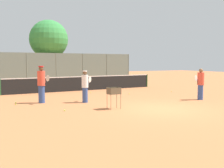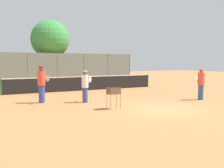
{
  "view_description": "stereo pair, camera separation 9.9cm",
  "coord_description": "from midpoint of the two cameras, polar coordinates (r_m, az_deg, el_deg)",
  "views": [
    {
      "loc": [
        -7.69,
        -9.14,
        2.14
      ],
      "look_at": [
        -1.14,
        2.56,
        1.0
      ],
      "focal_mm": 42.0,
      "sensor_mm": 36.0,
      "label": 1
    },
    {
      "loc": [
        -7.61,
        -9.19,
        2.14
      ],
      "look_at": [
        -1.14,
        2.56,
        1.0
      ],
      "focal_mm": 42.0,
      "sensor_mm": 36.0,
      "label": 2
    }
  ],
  "objects": [
    {
      "name": "tennis_ball_1",
      "position": [
        18.11,
        -4.8,
        -1.84
      ],
      "size": [
        0.07,
        0.07,
        0.07
      ],
      "primitive_type": "sphere",
      "color": "#D1E54C",
      "rests_on": "ground_plane"
    },
    {
      "name": "tree_1",
      "position": [
        33.62,
        -13.68,
        9.42
      ],
      "size": [
        4.71,
        4.71,
        7.26
      ],
      "color": "brown",
      "rests_on": "ground_plane"
    },
    {
      "name": "tennis_ball_4",
      "position": [
        11.66,
        -10.53,
        -5.64
      ],
      "size": [
        0.07,
        0.07,
        0.07
      ],
      "primitive_type": "sphere",
      "color": "#D1E54C",
      "rests_on": "ground_plane"
    },
    {
      "name": "ground_plane",
      "position": [
        12.13,
        10.47,
        -5.39
      ],
      "size": [
        80.0,
        80.0,
        0.0
      ],
      "primitive_type": "plane",
      "color": "#C67242"
    },
    {
      "name": "player_white_outfit",
      "position": [
        15.54,
        18.54,
        0.07
      ],
      "size": [
        0.91,
        0.39,
        1.77
      ],
      "rotation": [
        0.0,
        0.0,
        3.4
      ],
      "color": "#334C8C",
      "rests_on": "ground_plane"
    },
    {
      "name": "tennis_ball_3",
      "position": [
        17.42,
        3.61,
        -2.1
      ],
      "size": [
        0.07,
        0.07,
        0.07
      ],
      "primitive_type": "sphere",
      "color": "#D1E54C",
      "rests_on": "ground_plane"
    },
    {
      "name": "ball_cart",
      "position": [
        11.86,
        0.21,
        -1.87
      ],
      "size": [
        0.56,
        0.41,
        0.98
      ],
      "color": "brown",
      "rests_on": "ground_plane"
    },
    {
      "name": "back_fence",
      "position": [
        31.17,
        -15.08,
        3.67
      ],
      "size": [
        23.73,
        0.08,
        3.16
      ],
      "color": "slate",
      "rests_on": "ground_plane"
    },
    {
      "name": "player_yellow_shirt",
      "position": [
        14.06,
        -15.3,
        0.03
      ],
      "size": [
        0.47,
        0.93,
        1.93
      ],
      "rotation": [
        0.0,
        0.0,
        5.05
      ],
      "color": "#334C8C",
      "rests_on": "ground_plane"
    },
    {
      "name": "tennis_ball_6",
      "position": [
        14.51,
        -20.4,
        -3.8
      ],
      "size": [
        0.07,
        0.07,
        0.07
      ],
      "primitive_type": "sphere",
      "color": "#D1E54C",
      "rests_on": "ground_plane"
    },
    {
      "name": "tennis_net",
      "position": [
        19.63,
        -6.23,
        0.21
      ],
      "size": [
        11.73,
        0.1,
        1.07
      ],
      "color": "#26592D",
      "rests_on": "ground_plane"
    },
    {
      "name": "tennis_ball_2",
      "position": [
        13.92,
        -20.44,
        -4.15
      ],
      "size": [
        0.07,
        0.07,
        0.07
      ],
      "primitive_type": "sphere",
      "color": "#D1E54C",
      "rests_on": "ground_plane"
    },
    {
      "name": "tennis_ball_5",
      "position": [
        19.06,
        12.67,
        -1.61
      ],
      "size": [
        0.07,
        0.07,
        0.07
      ],
      "primitive_type": "sphere",
      "color": "#D1E54C",
      "rests_on": "ground_plane"
    },
    {
      "name": "tennis_ball_0",
      "position": [
        17.98,
        1.68,
        -1.87
      ],
      "size": [
        0.07,
        0.07,
        0.07
      ],
      "primitive_type": "sphere",
      "color": "#D1E54C",
      "rests_on": "ground_plane"
    },
    {
      "name": "player_red_cap",
      "position": [
        13.8,
        -6.09,
        -0.43
      ],
      "size": [
        0.77,
        0.61,
        1.68
      ],
      "rotation": [
        0.0,
        0.0,
        0.63
      ],
      "color": "#334C8C",
      "rests_on": "ground_plane"
    }
  ]
}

